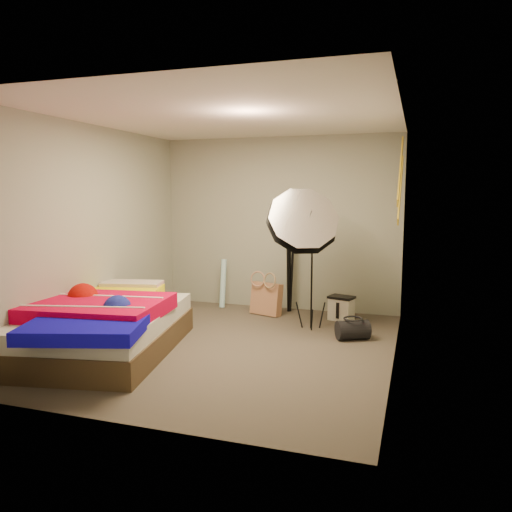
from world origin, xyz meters
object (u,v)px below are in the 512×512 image
at_px(wrapping_roll, 223,283).
at_px(photo_umbrella, 302,223).
at_px(bed, 102,324).
at_px(camera_tripod, 290,258).
at_px(tote_bag, 266,299).
at_px(camera_case, 341,309).
at_px(duffel_bag, 353,330).

height_order(wrapping_roll, photo_umbrella, photo_umbrella).
bearing_deg(bed, camera_tripod, 59.06).
distance_m(tote_bag, camera_case, 1.05).
height_order(wrapping_roll, camera_case, wrapping_roll).
bearing_deg(duffel_bag, camera_case, 79.64).
height_order(bed, photo_umbrella, photo_umbrella).
relative_size(tote_bag, camera_case, 1.50).
bearing_deg(camera_case, bed, -118.70).
height_order(bed, camera_tripod, camera_tripod).
bearing_deg(photo_umbrella, bed, -141.62).
xyz_separation_m(tote_bag, camera_case, (1.05, 0.02, -0.07)).
distance_m(wrapping_roll, bed, 2.42).
distance_m(wrapping_roll, photo_umbrella, 1.94).
bearing_deg(camera_tripod, wrapping_roll, -177.88).
xyz_separation_m(wrapping_roll, bed, (-0.44, -2.38, -0.05)).
relative_size(duffel_bag, bed, 0.15).
xyz_separation_m(bed, photo_umbrella, (1.84, 1.46, 1.03)).
xyz_separation_m(camera_case, bed, (-2.24, -2.15, 0.16)).
xyz_separation_m(duffel_bag, camera_tripod, (-1.05, 1.12, 0.66)).
height_order(photo_umbrella, camera_tripod, photo_umbrella).
bearing_deg(camera_case, wrapping_roll, -169.82).
height_order(tote_bag, duffel_bag, tote_bag).
height_order(duffel_bag, camera_tripod, camera_tripod).
height_order(camera_case, photo_umbrella, photo_umbrella).
xyz_separation_m(tote_bag, photo_umbrella, (0.65, -0.67, 1.11)).
distance_m(tote_bag, camera_tripod, 0.67).
bearing_deg(wrapping_roll, tote_bag, -18.56).
bearing_deg(photo_umbrella, duffel_bag, -14.25).
distance_m(tote_bag, duffel_bag, 1.55).
relative_size(wrapping_roll, camera_tripod, 0.53).
bearing_deg(wrapping_roll, camera_tripod, 2.12).
xyz_separation_m(tote_bag, bed, (-1.19, -2.13, 0.08)).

